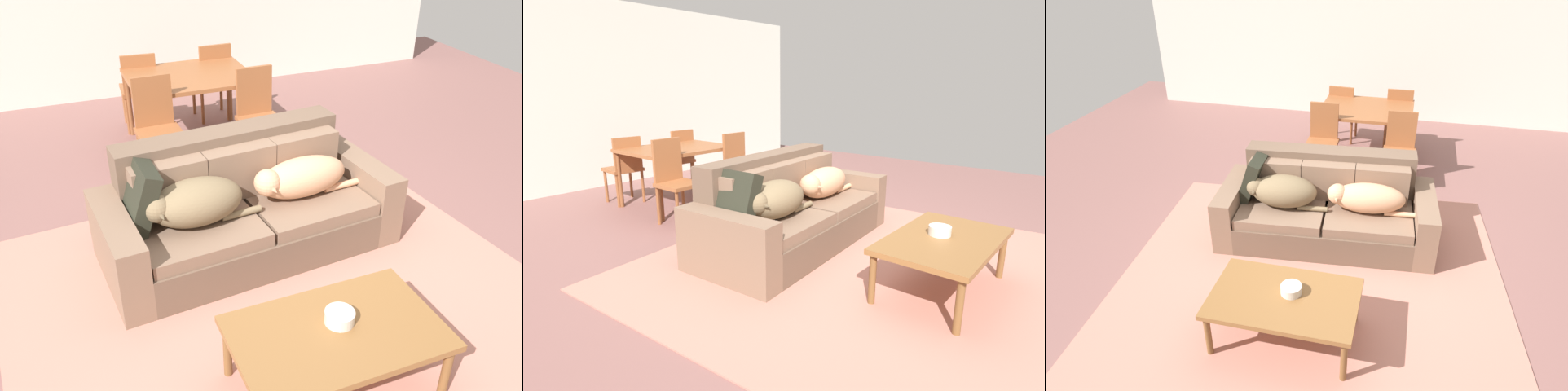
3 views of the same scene
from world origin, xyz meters
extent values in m
plane|color=#845753|center=(0.00, 0.00, 0.00)|extent=(10.00, 10.00, 0.00)
cube|color=silver|center=(0.00, 4.00, 1.35)|extent=(8.00, 0.12, 2.70)
cube|color=tan|center=(-0.15, -0.49, 0.01)|extent=(3.77, 3.51, 0.01)
cube|color=brown|center=(-0.15, 0.18, 0.15)|extent=(1.81, 1.07, 0.30)
cube|color=#7D604C|center=(-0.59, 0.15, 0.35)|extent=(0.92, 0.95, 0.10)
cube|color=#7D604C|center=(0.28, 0.22, 0.35)|extent=(0.92, 0.95, 0.10)
cube|color=brown|center=(-0.18, 0.53, 0.63)|extent=(1.76, 0.38, 0.46)
cube|color=#7D604C|center=(-0.71, 0.29, 0.59)|extent=(0.55, 0.20, 0.38)
cube|color=#7D604C|center=(-0.17, 0.34, 0.59)|extent=(0.55, 0.20, 0.38)
cube|color=#7D604C|center=(0.37, 0.38, 0.59)|extent=(0.55, 0.20, 0.38)
cube|color=#7D604C|center=(-1.12, 0.10, 0.28)|extent=(0.28, 0.94, 0.56)
cube|color=#7D604C|center=(0.82, 0.27, 0.28)|extent=(0.28, 0.94, 0.56)
ellipsoid|color=#786447|center=(-0.57, 0.09, 0.56)|extent=(0.69, 0.44, 0.32)
sphere|color=#786447|center=(-0.84, 0.04, 0.60)|extent=(0.19, 0.19, 0.19)
cone|color=brown|center=(-0.84, -0.04, 0.59)|extent=(0.09, 0.11, 0.09)
cylinder|color=#786447|center=(-0.26, 0.03, 0.43)|extent=(0.30, 0.07, 0.05)
ellipsoid|color=tan|center=(0.27, 0.16, 0.55)|extent=(0.74, 0.37, 0.30)
sphere|color=tan|center=(-0.03, 0.12, 0.59)|extent=(0.20, 0.20, 0.20)
cone|color=#A57557|center=(-0.02, 0.03, 0.58)|extent=(0.10, 0.12, 0.09)
cylinder|color=tan|center=(0.59, 0.13, 0.43)|extent=(0.32, 0.08, 0.05)
cube|color=#27281D|center=(-0.93, 0.24, 0.61)|extent=(0.29, 0.47, 0.48)
cube|color=brown|center=(-0.20, -1.23, 0.40)|extent=(1.12, 0.69, 0.04)
cylinder|color=brown|center=(-0.71, -1.52, 0.19)|extent=(0.05, 0.05, 0.38)
cylinder|color=brown|center=(0.32, -1.52, 0.19)|extent=(0.05, 0.05, 0.38)
cylinder|color=brown|center=(-0.71, -0.93, 0.19)|extent=(0.05, 0.05, 0.38)
cylinder|color=brown|center=(0.32, -0.93, 0.19)|extent=(0.05, 0.05, 0.38)
cylinder|color=silver|center=(-0.15, -1.18, 0.46)|extent=(0.16, 0.16, 0.07)
cube|color=#965731|center=(-0.01, 2.23, 0.72)|extent=(1.22, 0.98, 0.04)
cylinder|color=brown|center=(-0.57, 1.80, 0.35)|extent=(0.05, 0.05, 0.70)
cylinder|color=brown|center=(0.55, 1.80, 0.35)|extent=(0.05, 0.05, 0.70)
cylinder|color=brown|center=(-0.57, 2.67, 0.35)|extent=(0.05, 0.05, 0.70)
cylinder|color=brown|center=(0.55, 2.67, 0.35)|extent=(0.05, 0.05, 0.70)
cube|color=#965731|center=(-0.49, 1.55, 0.45)|extent=(0.41, 0.41, 0.04)
cube|color=#965731|center=(-0.49, 1.73, 0.70)|extent=(0.36, 0.05, 0.47)
cylinder|color=brown|center=(-0.66, 1.38, 0.21)|extent=(0.04, 0.04, 0.43)
cylinder|color=brown|center=(-0.32, 1.39, 0.21)|extent=(0.04, 0.04, 0.43)
cylinder|color=brown|center=(-0.66, 1.72, 0.21)|extent=(0.04, 0.04, 0.43)
cylinder|color=brown|center=(-0.32, 1.73, 0.21)|extent=(0.04, 0.04, 0.43)
cube|color=#965731|center=(0.49, 1.53, 0.43)|extent=(0.41, 0.41, 0.04)
cube|color=#965731|center=(0.49, 1.71, 0.68)|extent=(0.36, 0.04, 0.47)
cylinder|color=brown|center=(0.32, 1.35, 0.20)|extent=(0.04, 0.04, 0.41)
cylinder|color=brown|center=(0.66, 1.36, 0.20)|extent=(0.04, 0.04, 0.41)
cylinder|color=brown|center=(0.32, 1.69, 0.20)|extent=(0.04, 0.04, 0.41)
cylinder|color=brown|center=(0.66, 1.70, 0.20)|extent=(0.04, 0.04, 0.41)
cube|color=#965731|center=(-0.42, 2.85, 0.44)|extent=(0.43, 0.43, 0.04)
cube|color=#965731|center=(-0.44, 2.67, 0.67)|extent=(0.36, 0.06, 0.41)
cylinder|color=brown|center=(-0.24, 3.01, 0.21)|extent=(0.04, 0.04, 0.42)
cylinder|color=brown|center=(-0.58, 3.03, 0.21)|extent=(0.04, 0.04, 0.42)
cylinder|color=brown|center=(-0.27, 2.67, 0.21)|extent=(0.04, 0.04, 0.42)
cylinder|color=brown|center=(-0.60, 2.69, 0.21)|extent=(0.04, 0.04, 0.42)
cube|color=#965731|center=(0.40, 2.84, 0.44)|extent=(0.41, 0.41, 0.04)
cube|color=#965731|center=(0.40, 2.66, 0.68)|extent=(0.36, 0.04, 0.43)
cylinder|color=brown|center=(0.57, 3.02, 0.21)|extent=(0.04, 0.04, 0.42)
cylinder|color=brown|center=(0.23, 3.01, 0.21)|extent=(0.04, 0.04, 0.42)
cylinder|color=brown|center=(0.57, 2.68, 0.21)|extent=(0.04, 0.04, 0.42)
cylinder|color=brown|center=(0.23, 2.67, 0.21)|extent=(0.04, 0.04, 0.42)
camera|label=1|loc=(-1.37, -3.08, 2.50)|focal=38.30mm
camera|label=2|loc=(-3.13, -2.16, 1.51)|focal=28.63mm
camera|label=3|loc=(0.57, -3.70, 2.80)|focal=31.42mm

